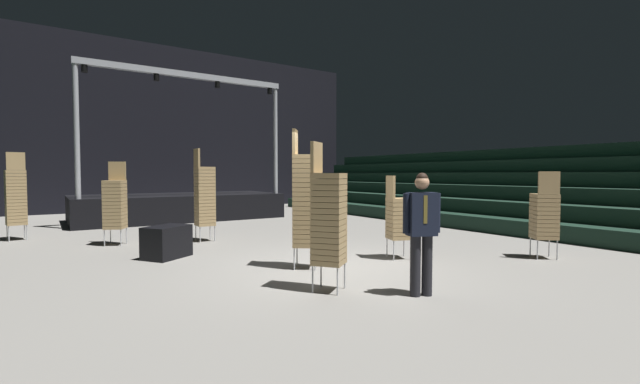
% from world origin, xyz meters
% --- Properties ---
extents(ground_plane, '(22.00, 30.00, 0.10)m').
position_xyz_m(ground_plane, '(0.00, 0.00, -0.05)').
color(ground_plane, slate).
extents(arena_end_wall, '(22.00, 0.30, 8.00)m').
position_xyz_m(arena_end_wall, '(0.00, 15.00, 4.00)').
color(arena_end_wall, black).
rests_on(arena_end_wall, ground_plane).
extents(bleacher_bank_right, '(4.50, 24.00, 2.70)m').
position_xyz_m(bleacher_bank_right, '(8.75, 1.00, 1.35)').
color(bleacher_bank_right, black).
rests_on(bleacher_bank_right, ground_plane).
extents(stage_riser, '(7.41, 3.28, 5.34)m').
position_xyz_m(stage_riser, '(0.00, 9.89, 0.56)').
color(stage_riser, black).
rests_on(stage_riser, ground_plane).
extents(man_with_tie, '(0.56, 0.36, 1.76)m').
position_xyz_m(man_with_tie, '(0.13, -2.34, 1.00)').
color(man_with_tie, black).
rests_on(man_with_tie, ground_plane).
extents(chair_stack_front_left, '(0.62, 0.62, 2.56)m').
position_xyz_m(chair_stack_front_left, '(-0.32, 0.08, 1.28)').
color(chair_stack_front_left, '#B2B5BA').
rests_on(chair_stack_front_left, ground_plane).
extents(chair_stack_front_right, '(0.62, 0.62, 2.22)m').
position_xyz_m(chair_stack_front_right, '(-0.82, -1.40, 1.11)').
color(chair_stack_front_right, '#B2B5BA').
rests_on(chair_stack_front_right, ground_plane).
extents(chair_stack_mid_left, '(0.50, 0.50, 2.31)m').
position_xyz_m(chair_stack_mid_left, '(-4.96, 7.08, 1.15)').
color(chair_stack_mid_left, '#B2B5BA').
rests_on(chair_stack_mid_left, ground_plane).
extents(chair_stack_mid_right, '(0.57, 0.57, 1.71)m').
position_xyz_m(chair_stack_mid_right, '(1.75, -0.22, 0.86)').
color(chair_stack_mid_right, '#B2B5BA').
rests_on(chair_stack_mid_right, ground_plane).
extents(chair_stack_mid_centre, '(0.45, 0.45, 2.39)m').
position_xyz_m(chair_stack_mid_centre, '(-0.87, 4.19, 1.19)').
color(chair_stack_mid_centre, '#B2B5BA').
rests_on(chair_stack_mid_centre, ground_plane).
extents(chair_stack_rear_left, '(0.59, 0.59, 2.05)m').
position_xyz_m(chair_stack_rear_left, '(-2.90, 4.80, 1.03)').
color(chair_stack_rear_left, '#B2B5BA').
rests_on(chair_stack_rear_left, ground_plane).
extents(chair_stack_rear_right, '(0.62, 0.62, 1.79)m').
position_xyz_m(chair_stack_rear_right, '(4.27, -1.87, 0.90)').
color(chair_stack_rear_right, '#B2B5BA').
rests_on(chair_stack_rear_right, ground_plane).
extents(equipment_road_case, '(1.08, 1.00, 0.67)m').
position_xyz_m(equipment_road_case, '(-2.24, 2.47, 0.33)').
color(equipment_road_case, black).
rests_on(equipment_road_case, ground_plane).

